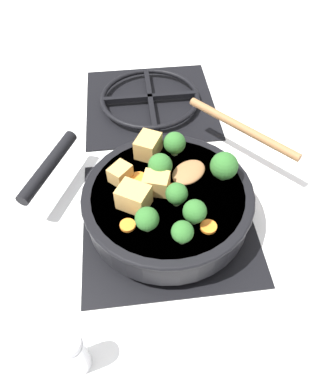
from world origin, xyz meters
name	(u,v)px	position (x,y,z in m)	size (l,w,h in m)	color
ground_plane	(168,221)	(0.00, 0.00, 0.00)	(2.40, 2.40, 0.00)	white
front_burner_grate	(168,217)	(0.00, 0.00, 0.01)	(0.31, 0.31, 0.03)	black
rear_burner_grate	(150,100)	(0.00, 0.36, 0.01)	(0.31, 0.31, 0.03)	black
skillet_pan	(167,201)	(0.00, 0.00, 0.06)	(0.40, 0.33, 0.06)	black
wooden_spoon	(221,145)	(0.11, 0.10, 0.09)	(0.25, 0.25, 0.02)	olive
tofu_cube_center_large	(148,146)	(-0.02, 0.10, 0.10)	(0.05, 0.04, 0.04)	tan
tofu_cube_near_handle	(156,183)	(-0.02, 0.01, 0.10)	(0.04, 0.03, 0.03)	tan
tofu_cube_east_chunk	(120,173)	(-0.08, 0.04, 0.10)	(0.04, 0.03, 0.03)	tan
tofu_cube_west_chunk	(134,197)	(-0.06, -0.02, 0.10)	(0.05, 0.04, 0.04)	tan
broccoli_floret_near_spoon	(175,143)	(0.02, 0.09, 0.11)	(0.04, 0.04, 0.05)	#709956
broccoli_floret_center_top	(224,166)	(0.10, 0.02, 0.11)	(0.05, 0.05, 0.05)	#709956
broccoli_floret_east_rim	(147,219)	(-0.04, -0.07, 0.11)	(0.04, 0.04, 0.04)	#709956
broccoli_floret_west_rim	(177,194)	(0.01, -0.03, 0.11)	(0.04, 0.04, 0.04)	#709956
broccoli_floret_north_edge	(182,232)	(0.01, -0.10, 0.11)	(0.03, 0.03, 0.04)	#709956
broccoli_floret_south_cluster	(160,166)	(-0.01, 0.04, 0.11)	(0.04, 0.04, 0.05)	#709956
broccoli_floret_mid_floret	(195,212)	(0.03, -0.07, 0.11)	(0.04, 0.04, 0.04)	#709956
carrot_slice_orange_thin	(209,227)	(0.05, -0.08, 0.09)	(0.03, 0.03, 0.01)	orange
carrot_slice_near_center	(174,191)	(0.01, 0.00, 0.09)	(0.03, 0.03, 0.01)	orange
carrot_slice_edge_slice	(128,225)	(-0.07, -0.06, 0.09)	(0.02, 0.02, 0.01)	orange
carrot_slice_under_broccoli	(139,179)	(-0.05, 0.03, 0.09)	(0.03, 0.03, 0.01)	orange
salt_shaker	(74,354)	(-0.16, -0.23, 0.04)	(0.04, 0.04, 0.09)	white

